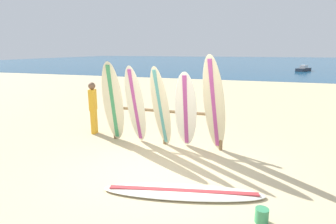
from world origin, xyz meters
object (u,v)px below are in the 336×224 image
(surfboard_leaning_center_left, at_px, (161,108))
(surfboard_lying_on_sand, at_px, (183,192))
(surfboard_leaning_center_right, at_px, (214,106))
(small_boat_offshore, at_px, (303,69))
(sand_bucket, at_px, (262,215))
(surfboard_leaning_far_left, at_px, (113,102))
(beachgoer_standing, at_px, (93,106))
(surfboard_leaning_center, at_px, (186,111))
(surfboard_leaning_left, at_px, (136,106))
(surfboard_rack, at_px, (165,119))

(surfboard_leaning_center_left, height_order, surfboard_lying_on_sand, surfboard_leaning_center_left)
(surfboard_leaning_center_right, xyz_separation_m, small_boat_offshore, (6.57, 29.70, -0.96))
(surfboard_leaning_center_right, height_order, sand_bucket, surfboard_leaning_center_right)
(surfboard_leaning_center_right, bearing_deg, surfboard_leaning_far_left, 177.97)
(surfboard_lying_on_sand, bearing_deg, beachgoer_standing, 143.28)
(sand_bucket, bearing_deg, small_boat_offshore, 80.33)
(surfboard_leaning_center_left, xyz_separation_m, sand_bucket, (2.44, -2.45, -0.96))
(surfboard_leaning_center, xyz_separation_m, surfboard_leaning_center_right, (0.71, -0.09, 0.20))
(surfboard_leaning_center_right, bearing_deg, sand_bucket, -65.72)
(surfboard_leaning_center_left, bearing_deg, surfboard_lying_on_sand, -61.26)
(surfboard_lying_on_sand, bearing_deg, sand_bucket, -17.43)
(surfboard_leaning_left, bearing_deg, surfboard_leaning_center_right, -2.53)
(surfboard_leaning_far_left, distance_m, surfboard_leaning_center_left, 1.40)
(surfboard_leaning_far_left, distance_m, small_boat_offshore, 31.04)
(surfboard_lying_on_sand, bearing_deg, small_boat_offshore, 77.90)
(surfboard_leaning_far_left, bearing_deg, surfboard_rack, 10.44)
(surfboard_rack, xyz_separation_m, sand_bucket, (2.45, -2.77, -0.59))
(surfboard_rack, distance_m, surfboard_leaning_center, 0.76)
(surfboard_lying_on_sand, relative_size, beachgoer_standing, 1.87)
(surfboard_lying_on_sand, bearing_deg, surfboard_leaning_center_right, 83.50)
(surfboard_leaning_left, distance_m, surfboard_leaning_center, 1.36)
(surfboard_leaning_center_left, height_order, beachgoer_standing, surfboard_leaning_center_left)
(surfboard_rack, height_order, surfboard_leaning_center_right, surfboard_leaning_center_right)
(surfboard_rack, xyz_separation_m, surfboard_lying_on_sand, (1.13, -2.36, -0.67))
(surfboard_leaning_far_left, height_order, surfboard_leaning_center, surfboard_leaning_far_left)
(surfboard_leaning_center_left, relative_size, surfboard_leaning_center_right, 0.88)
(surfboard_leaning_left, distance_m, surfboard_leaning_center_right, 2.08)
(surfboard_leaning_far_left, xyz_separation_m, surfboard_leaning_left, (0.67, -0.01, -0.04))
(surfboard_leaning_left, xyz_separation_m, sand_bucket, (3.16, -2.51, -0.96))
(surfboard_lying_on_sand, bearing_deg, surfboard_rack, 115.55)
(surfboard_leaning_far_left, relative_size, beachgoer_standing, 1.42)
(surfboard_rack, xyz_separation_m, surfboard_leaning_center_right, (1.36, -0.35, 0.52))
(surfboard_leaning_far_left, height_order, surfboard_leaning_center_right, surfboard_leaning_center_right)
(surfboard_leaning_far_left, xyz_separation_m, beachgoer_standing, (-0.96, 0.49, -0.25))
(small_boat_offshore, relative_size, sand_bucket, 12.96)
(beachgoer_standing, bearing_deg, surfboard_lying_on_sand, -36.72)
(surfboard_leaning_far_left, xyz_separation_m, surfboard_lying_on_sand, (2.51, -2.10, -1.08))
(surfboard_leaning_far_left, distance_m, beachgoer_standing, 1.11)
(surfboard_rack, distance_m, surfboard_leaning_center_left, 0.49)
(surfboard_lying_on_sand, height_order, beachgoer_standing, beachgoer_standing)
(surfboard_leaning_center, relative_size, sand_bucket, 9.19)
(small_boat_offshore, bearing_deg, surfboard_lying_on_sand, -102.10)
(surfboard_leaning_far_left, height_order, surfboard_lying_on_sand, surfboard_leaning_far_left)
(sand_bucket, bearing_deg, surfboard_leaning_center_left, 134.85)
(surfboard_rack, height_order, small_boat_offshore, surfboard_rack)
(surfboard_leaning_left, bearing_deg, surfboard_leaning_center_left, -4.93)
(surfboard_leaning_far_left, relative_size, sand_bucket, 10.07)
(surfboard_leaning_center_left, distance_m, sand_bucket, 3.58)
(surfboard_leaning_far_left, height_order, small_boat_offshore, surfboard_leaning_far_left)
(surfboard_rack, xyz_separation_m, small_boat_offshore, (7.92, 29.35, -0.45))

